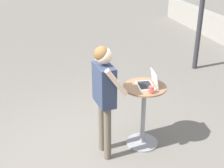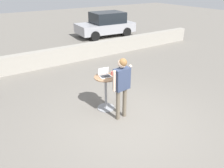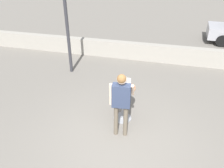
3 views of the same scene
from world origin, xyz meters
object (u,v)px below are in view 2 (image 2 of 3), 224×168
Objects in this scene: standing_person at (122,81)px; parked_car_near_street at (106,24)px; coffee_mug at (112,73)px; cafe_table at (106,90)px; laptop at (105,74)px.

parked_car_near_street is (4.89, 8.67, -0.34)m from standing_person.
standing_person is 9.96m from parked_car_near_street.
coffee_mug is 0.03× the size of parked_car_near_street.
coffee_mug is (0.23, 0.01, 0.47)m from cafe_table.
parked_car_near_street is at bearing 58.02° from laptop.
standing_person is 0.45× the size of parked_car_near_street.
cafe_table is 0.53m from coffee_mug.
parked_car_near_street is (4.98, 7.97, -0.30)m from laptop.
parked_car_near_street reaches higher than cafe_table.
parked_car_near_street is at bearing 60.60° from standing_person.
laptop is at bearing 97.20° from standing_person.
standing_person reaches higher than coffee_mug.
laptop reaches higher than coffee_mug.
laptop is 0.23m from coffee_mug.
cafe_table is 0.84m from standing_person.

